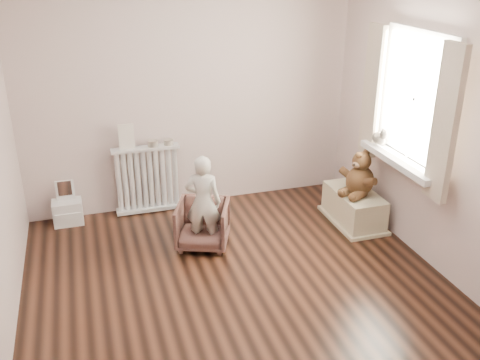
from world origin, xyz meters
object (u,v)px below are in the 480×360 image
object	(u,v)px
toy_vanity	(66,200)
teddy_bear	(361,165)
radiator	(148,179)
plush_cat	(380,135)
toy_bench	(354,205)
armchair	(203,224)
child	(203,202)

from	to	relation	value
toy_vanity	teddy_bear	xyz separation A→B (m)	(2.91, -0.91, 0.40)
radiator	plush_cat	world-z (taller)	plush_cat
toy_vanity	teddy_bear	world-z (taller)	teddy_bear
radiator	toy_bench	world-z (taller)	radiator
toy_vanity	teddy_bear	bearing A→B (deg)	-17.41
radiator	toy_bench	bearing A→B (deg)	-23.34
radiator	armchair	bearing A→B (deg)	-65.99
radiator	plush_cat	bearing A→B (deg)	-25.00
armchair	child	xyz separation A→B (m)	(0.00, -0.05, 0.26)
toy_vanity	plush_cat	size ratio (longest dim) A/B	2.10
toy_vanity	child	size ratio (longest dim) A/B	0.51
toy_vanity	armchair	world-z (taller)	toy_vanity
armchair	plush_cat	distance (m)	1.95
radiator	armchair	xyz separation A→B (m)	(0.40, -0.89, -0.16)
radiator	toy_bench	xyz separation A→B (m)	(2.04, -0.88, -0.19)
armchair	teddy_bear	bearing A→B (deg)	20.45
toy_vanity	plush_cat	xyz separation A→B (m)	(3.05, -0.99, 0.72)
child	toy_vanity	bearing A→B (deg)	-13.82
teddy_bear	plush_cat	bearing A→B (deg)	-53.17
radiator	child	distance (m)	1.03
child	toy_bench	distance (m)	1.67
toy_vanity	toy_bench	world-z (taller)	toy_vanity
child	toy_bench	world-z (taller)	child
teddy_bear	child	bearing A→B (deg)	156.37
armchair	child	distance (m)	0.27
toy_vanity	child	bearing A→B (deg)	-35.96
toy_bench	toy_vanity	bearing A→B (deg)	163.66
armchair	radiator	bearing A→B (deg)	136.16
radiator	plush_cat	size ratio (longest dim) A/B	3.36
toy_bench	plush_cat	world-z (taller)	plush_cat
radiator	toy_vanity	distance (m)	0.87
radiator	plush_cat	xyz separation A→B (m)	(2.18, -1.02, 0.61)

